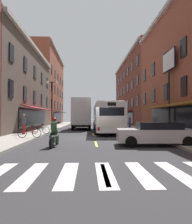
{
  "coord_description": "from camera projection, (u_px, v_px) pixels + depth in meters",
  "views": [
    {
      "loc": [
        -0.51,
        -16.07,
        1.73
      ],
      "look_at": [
        0.31,
        4.33,
        2.17
      ],
      "focal_mm": 32.12,
      "sensor_mm": 36.0,
      "label": 1
    }
  ],
  "objects": [
    {
      "name": "street_lamp_twin",
      "position": [
        52.0,
        103.0,
        24.16
      ],
      "size": [
        1.42,
        0.32,
        5.89
      ],
      "color": "black",
      "rests_on": "sidewalk_left"
    },
    {
      "name": "sidewalk_right",
      "position": [
        167.0,
        137.0,
        16.28
      ],
      "size": [
        3.0,
        80.0,
        0.14
      ],
      "primitive_type": "cube",
      "color": "#A39E93",
      "rests_on": "ground"
    },
    {
      "name": "pedestrian_near",
      "position": [
        24.0,
        123.0,
        17.84
      ],
      "size": [
        0.36,
        0.51,
        1.82
      ],
      "rotation": [
        0.0,
        0.0,
        3.19
      ],
      "color": "maroon",
      "rests_on": "sidewalk_left"
    },
    {
      "name": "motorcycle_rider",
      "position": [
        54.0,
        134.0,
        11.46
      ],
      "size": [
        0.62,
        2.07,
        1.66
      ],
      "color": "black",
      "rests_on": "ground"
    },
    {
      "name": "bicycle_near",
      "position": [
        40.0,
        130.0,
        18.16
      ],
      "size": [
        1.71,
        0.48,
        0.91
      ],
      "color": "black",
      "rests_on": "sidewalk_left"
    },
    {
      "name": "pedestrian_far",
      "position": [
        130.0,
        122.0,
        28.52
      ],
      "size": [
        0.36,
        0.36,
        1.65
      ],
      "rotation": [
        0.0,
        0.0,
        4.37
      ],
      "color": "navy",
      "rests_on": "sidewalk_right"
    },
    {
      "name": "box_truck",
      "position": [
        82.0,
        114.0,
        27.21
      ],
      "size": [
        2.52,
        7.38,
        4.01
      ],
      "color": "white",
      "rests_on": "ground"
    },
    {
      "name": "ground_plane",
      "position": [
        94.0,
        139.0,
        16.04
      ],
      "size": [
        34.8,
        80.0,
        0.1
      ],
      "primitive_type": "cube",
      "color": "#333335"
    },
    {
      "name": "sedan_near",
      "position": [
        83.0,
        122.0,
        37.87
      ],
      "size": [
        2.03,
        4.63,
        1.38
      ],
      "color": "silver",
      "rests_on": "ground"
    },
    {
      "name": "billboard_sign",
      "position": [
        169.0,
        71.0,
        18.68
      ],
      "size": [
        0.4,
        2.7,
        7.71
      ],
      "color": "black",
      "rests_on": "sidewalk_right"
    },
    {
      "name": "sidewalk_left",
      "position": [
        20.0,
        137.0,
        15.8
      ],
      "size": [
        3.0,
        80.0,
        0.14
      ],
      "primitive_type": "cube",
      "color": "#A39E93",
      "rests_on": "ground"
    },
    {
      "name": "lane_centre_dashes",
      "position": [
        94.0,
        138.0,
        15.79
      ],
      "size": [
        0.14,
        73.9,
        0.01
      ],
      "color": "#DBCC4C",
      "rests_on": "ground"
    },
    {
      "name": "pedestrian_mid",
      "position": [
        125.0,
        121.0,
        31.57
      ],
      "size": [
        0.36,
        0.36,
        1.58
      ],
      "rotation": [
        0.0,
        0.0,
        0.96
      ],
      "color": "maroon",
      "rests_on": "sidewalk_right"
    },
    {
      "name": "crosswalk_near",
      "position": [
        105.0,
        173.0,
        6.05
      ],
      "size": [
        7.1,
        2.8,
        0.01
      ],
      "color": "silver",
      "rests_on": "ground"
    },
    {
      "name": "transit_bus",
      "position": [
        106.0,
        117.0,
        22.4
      ],
      "size": [
        2.72,
        11.94,
        3.1
      ],
      "color": "white",
      "rests_on": "ground"
    },
    {
      "name": "sedan_mid",
      "position": [
        156.0,
        133.0,
        11.88
      ],
      "size": [
        4.63,
        2.3,
        1.39
      ],
      "color": "silver",
      "rests_on": "ground"
    },
    {
      "name": "bicycle_mid",
      "position": [
        30.0,
        133.0,
        14.88
      ],
      "size": [
        1.71,
        0.48,
        0.91
      ],
      "color": "black",
      "rests_on": "sidewalk_left"
    }
  ]
}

